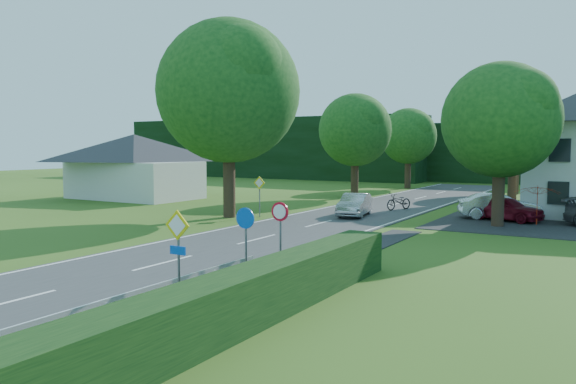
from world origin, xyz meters
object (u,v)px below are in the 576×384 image
Objects in this scene: moving_car at (355,205)px; parked_car_red at (505,208)px; motorcycle at (399,201)px; parked_car_silver_a at (499,206)px; parasol at (537,205)px; streetlight at (498,142)px.

parked_car_red is (8.15, 2.42, 0.03)m from moving_car.
motorcycle is 6.70m from parked_car_silver_a.
motorcycle is 9.28m from parasol.
motorcycle is at bearing 93.11° from parked_car_red.
parked_car_silver_a reaches higher than parked_car_red.
streetlight is 3.85m from parked_car_silver_a.
moving_car is 10.02m from parasol.
parked_car_red reaches higher than moving_car.
parked_car_silver_a is (-0.44, 0.60, 0.04)m from parked_car_red.
parasol is (2.20, -1.62, 0.31)m from parked_car_silver_a.
parasol reaches higher than parked_car_silver_a.
moving_car is 1.75× the size of parasol.
motorcycle is 7.28m from parked_car_red.
parked_car_silver_a is at bearing 11.06° from motorcycle.
parked_car_silver_a is at bearing 92.59° from streetlight.
parked_car_silver_a is (-0.05, 1.12, -3.68)m from streetlight.
parasol reaches higher than parked_car_red.
motorcycle is at bearing 160.54° from parasol.
moving_car reaches higher than motorcycle.
parked_car_red is (0.39, 0.52, -3.72)m from streetlight.
parked_car_red is 0.92× the size of parked_car_silver_a.
streetlight is 8.06m from motorcycle.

